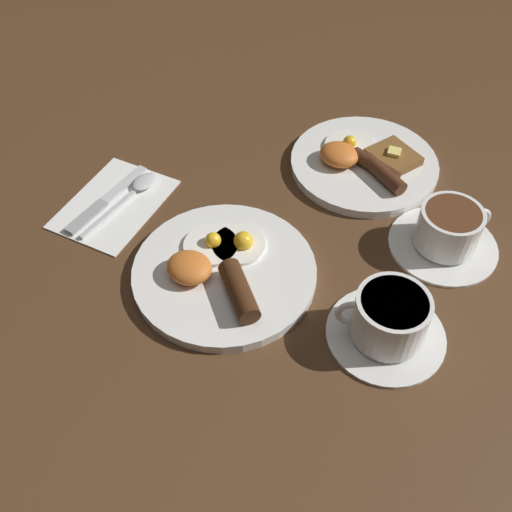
{
  "coord_description": "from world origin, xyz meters",
  "views": [
    {
      "loc": [
        0.32,
        -0.42,
        0.64
      ],
      "look_at": [
        0.03,
        0.04,
        0.03
      ],
      "focal_mm": 42.0,
      "sensor_mm": 36.0,
      "label": 1
    }
  ],
  "objects_px": {
    "breakfast_plate_near": "(223,271)",
    "knife": "(103,202)",
    "teacup_near": "(389,321)",
    "teacup_far": "(448,232)",
    "spoon": "(137,188)",
    "breakfast_plate_far": "(364,162)"
  },
  "relations": [
    {
      "from": "teacup_far",
      "to": "spoon",
      "type": "bearing_deg",
      "value": -161.42
    },
    {
      "from": "breakfast_plate_near",
      "to": "knife",
      "type": "relative_size",
      "value": 1.48
    },
    {
      "from": "breakfast_plate_near",
      "to": "teacup_far",
      "type": "xyz_separation_m",
      "value": [
        0.24,
        0.22,
        0.02
      ]
    },
    {
      "from": "teacup_near",
      "to": "spoon",
      "type": "distance_m",
      "value": 0.44
    },
    {
      "from": "knife",
      "to": "spoon",
      "type": "relative_size",
      "value": 1.05
    },
    {
      "from": "teacup_near",
      "to": "breakfast_plate_near",
      "type": "bearing_deg",
      "value": -172.49
    },
    {
      "from": "spoon",
      "to": "teacup_far",
      "type": "bearing_deg",
      "value": -70.71
    },
    {
      "from": "breakfast_plate_near",
      "to": "knife",
      "type": "xyz_separation_m",
      "value": [
        -0.23,
        0.02,
        -0.0
      ]
    },
    {
      "from": "teacup_near",
      "to": "teacup_far",
      "type": "xyz_separation_m",
      "value": [
        0.01,
        0.19,
        -0.0
      ]
    },
    {
      "from": "breakfast_plate_near",
      "to": "breakfast_plate_far",
      "type": "xyz_separation_m",
      "value": [
        0.06,
        0.31,
        0.0
      ]
    },
    {
      "from": "breakfast_plate_far",
      "to": "knife",
      "type": "height_order",
      "value": "breakfast_plate_far"
    },
    {
      "from": "teacup_near",
      "to": "breakfast_plate_far",
      "type": "bearing_deg",
      "value": 120.71
    },
    {
      "from": "teacup_near",
      "to": "knife",
      "type": "xyz_separation_m",
      "value": [
        -0.46,
        -0.01,
        -0.03
      ]
    },
    {
      "from": "teacup_near",
      "to": "teacup_far",
      "type": "height_order",
      "value": "teacup_near"
    },
    {
      "from": "breakfast_plate_far",
      "to": "teacup_far",
      "type": "bearing_deg",
      "value": -28.42
    },
    {
      "from": "teacup_near",
      "to": "teacup_far",
      "type": "distance_m",
      "value": 0.19
    },
    {
      "from": "breakfast_plate_near",
      "to": "knife",
      "type": "height_order",
      "value": "breakfast_plate_near"
    },
    {
      "from": "breakfast_plate_near",
      "to": "teacup_near",
      "type": "xyz_separation_m",
      "value": [
        0.23,
        0.03,
        0.02
      ]
    },
    {
      "from": "breakfast_plate_near",
      "to": "teacup_near",
      "type": "height_order",
      "value": "teacup_near"
    },
    {
      "from": "breakfast_plate_near",
      "to": "breakfast_plate_far",
      "type": "distance_m",
      "value": 0.32
    },
    {
      "from": "teacup_near",
      "to": "spoon",
      "type": "bearing_deg",
      "value": 175.14
    },
    {
      "from": "breakfast_plate_near",
      "to": "spoon",
      "type": "height_order",
      "value": "breakfast_plate_near"
    }
  ]
}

